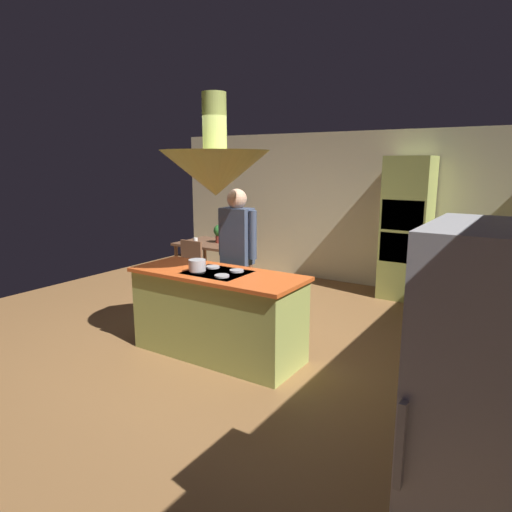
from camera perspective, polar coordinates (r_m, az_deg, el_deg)
The scene contains 14 objects.
ground at distance 5.21m, azimuth -3.38°, elevation -11.48°, with size 8.16×8.16×0.00m, color olive.
wall_back at distance 7.87m, azimuth 11.53°, elevation 5.86°, with size 6.80×0.10×2.55m, color beige.
kitchen_island at distance 4.89m, azimuth -4.83°, elevation -7.24°, with size 1.89×0.76×0.94m.
oven_tower at distance 7.18m, azimuth 18.47°, elevation 3.30°, with size 0.66×0.62×2.14m.
refrigerator at distance 2.27m, azimuth 28.88°, elevation -20.22°, with size 0.72×0.74×1.82m.
dining_table at distance 7.46m, azimuth -5.41°, elevation 0.93°, with size 1.09×0.86×0.76m.
person_at_island at distance 5.37m, azimuth -2.37°, elevation 0.58°, with size 0.53×0.23×1.75m.
range_hood at distance 4.63m, azimuth -5.16°, elevation 10.72°, with size 1.10×1.10×1.00m.
pendant_light_over_table at distance 7.33m, azimuth -5.59°, elevation 10.22°, with size 0.32×0.32×0.82m.
chair_facing_island at distance 7.00m, azimuth -8.66°, elevation -1.15°, with size 0.40×0.40×0.87m.
chair_by_back_wall at distance 8.00m, azimuth -2.52°, elevation 0.59°, with size 0.40×0.40×0.87m.
potted_plant_on_table at distance 7.38m, azimuth -4.60°, elevation 2.97°, with size 0.20×0.20×0.30m.
cup_on_table at distance 7.39m, azimuth -7.63°, elevation 1.94°, with size 0.07×0.07×0.09m, color white.
cooking_pot_on_cooktop at distance 4.74m, azimuth -7.43°, elevation -1.16°, with size 0.18×0.18×0.12m, color #B2B2B7.
Camera 1 is at (2.84, -3.85, 2.06)m, focal length 31.70 mm.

